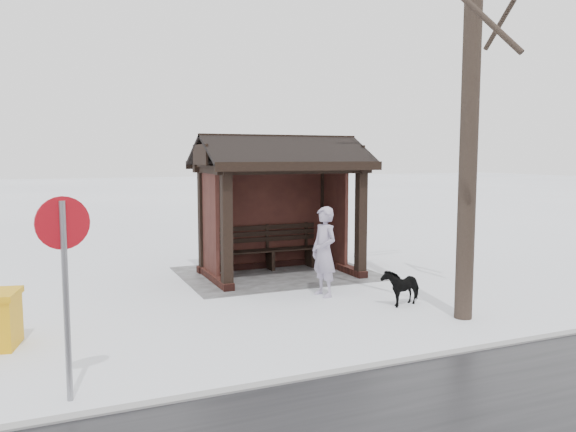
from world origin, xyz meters
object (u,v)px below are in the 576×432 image
Objects in this scene: bus_shelter at (278,177)px; road_sign at (64,254)px; pedestrian at (324,252)px; dog at (401,286)px.

bus_shelter reaches higher than road_sign.
dog is at bearing 32.74° from pedestrian.
pedestrian is (-0.07, 2.16, -1.32)m from bus_shelter.
bus_shelter is at bearing -179.47° from dog.
road_sign is at bearing -66.46° from pedestrian.
road_sign is at bearing -88.59° from dog.
pedestrian is at bearing -155.10° from dog.
pedestrian is 2.19× the size of dog.
road_sign reaches higher than dog.
road_sign is (4.51, 5.16, -0.56)m from bus_shelter.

